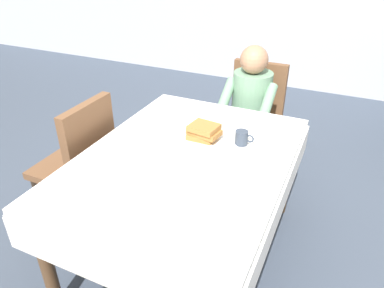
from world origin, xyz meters
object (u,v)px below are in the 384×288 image
Objects in this scene: plate_breakfast at (204,140)px; spoon_near_edge at (173,171)px; syrup_pitcher at (182,117)px; chair_diner at (254,112)px; fork_left_of_plate at (174,136)px; dining_table_main at (186,169)px; knife_right_of_plate at (233,149)px; cup_coffee at (242,138)px; diner_person at (250,104)px; chair_left_side at (81,157)px; breakfast_stack at (203,132)px.

spoon_near_edge is (-0.02, -0.36, -0.01)m from plate_breakfast.
spoon_near_edge is at bearing -68.77° from syrup_pitcher.
syrup_pitcher is 0.57m from spoon_near_edge.
fork_left_of_plate is at bearing 76.74° from chair_diner.
spoon_near_edge is at bearing -87.36° from dining_table_main.
syrup_pitcher is 0.20m from fork_left_of_plate.
dining_table_main is 0.29m from knife_right_of_plate.
diner_person is at bearing 102.69° from cup_coffee.
breakfast_stack is at bearing -76.06° from chair_left_side.
plate_breakfast is at bearing -86.41° from fork_left_of_plate.
syrup_pitcher is 0.44× the size of fork_left_of_plate.
dining_table_main is 7.62× the size of knife_right_of_plate.
chair_diner is at bearing 77.16° from spoon_near_edge.
dining_table_main is at bearing 85.99° from diner_person.
syrup_pitcher is (-0.22, 0.17, -0.03)m from breakfast_stack.
chair_left_side reaches higher than syrup_pitcher.
plate_breakfast is 2.48× the size of cup_coffee.
plate_breakfast is at bearing -76.35° from chair_left_side.
chair_diner is at bearing 86.52° from dining_table_main.
chair_diner is 1.00m from plate_breakfast.
syrup_pitcher is at bearing 71.29° from chair_diner.
diner_person is 5.49× the size of breakfast_stack.
chair_diner is at bearing 10.06° from knife_right_of_plate.
breakfast_stack is 0.23m from cup_coffee.
breakfast_stack is (-0.05, -0.97, 0.27)m from chair_diner.
breakfast_stack is at bearing 77.39° from spoon_near_edge.
syrup_pitcher reaches higher than spoon_near_edge.
knife_right_of_plate is (0.42, -0.20, -0.04)m from syrup_pitcher.
chair_diner is at bearing 71.29° from syrup_pitcher.
cup_coffee is (0.17, -0.91, 0.25)m from chair_diner.
diner_person is 9.91× the size of cup_coffee.
syrup_pitcher is at bearing 142.33° from breakfast_stack.
cup_coffee is at bearing -14.69° from knife_right_of_plate.
cup_coffee reaches higher than dining_table_main.
diner_person reaches higher than fork_left_of_plate.
fork_left_of_plate is 0.38m from knife_right_of_plate.
cup_coffee reaches higher than knife_right_of_plate.
plate_breakfast is 1.87× the size of spoon_near_edge.
diner_person is 0.78m from cup_coffee.
dining_table_main is at bearing 82.53° from spoon_near_edge.
breakfast_stack is 0.37m from spoon_near_edge.
knife_right_of_plate is (-0.02, -0.08, -0.04)m from cup_coffee.
spoon_near_edge is (0.17, -0.34, 0.00)m from fork_left_of_plate.
plate_breakfast is at bearing 85.75° from knife_right_of_plate.
dining_table_main is 8.47× the size of fork_left_of_plate.
breakfast_stack reaches higher than knife_right_of_plate.
diner_person is at bearing 85.99° from dining_table_main.
syrup_pitcher reaches higher than plate_breakfast.
chair_diner reaches higher than dining_table_main.
chair_diner is 5.17× the size of fork_left_of_plate.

